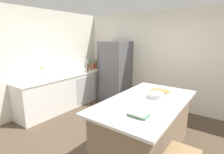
{
  "coord_description": "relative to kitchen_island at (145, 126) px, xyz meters",
  "views": [
    {
      "loc": [
        1.65,
        -2.32,
        1.9
      ],
      "look_at": [
        -0.66,
        0.86,
        1.0
      ],
      "focal_mm": 27.68,
      "sensor_mm": 36.0,
      "label": 1
    }
  ],
  "objects": [
    {
      "name": "ground_plane",
      "position": [
        -0.56,
        -0.11,
        -0.46
      ],
      "size": [
        7.2,
        7.2,
        0.0
      ],
      "primitive_type": "plane",
      "color": "#4C3D2D"
    },
    {
      "name": "wall_rear",
      "position": [
        -0.56,
        2.14,
        0.84
      ],
      "size": [
        6.0,
        0.1,
        2.6
      ],
      "primitive_type": "cube",
      "color": "silver",
      "rests_on": "ground_plane"
    },
    {
      "name": "wall_left",
      "position": [
        -3.01,
        -0.11,
        0.84
      ],
      "size": [
        0.1,
        6.0,
        2.6
      ],
      "primitive_type": "cube",
      "color": "silver",
      "rests_on": "ground_plane"
    },
    {
      "name": "counter_run_left",
      "position": [
        -2.65,
        0.58,
        -0.01
      ],
      "size": [
        0.65,
        2.83,
        0.91
      ],
      "color": "silver",
      "rests_on": "ground_plane"
    },
    {
      "name": "kitchen_island",
      "position": [
        0.0,
        0.0,
        0.0
      ],
      "size": [
        1.09,
        2.0,
        0.92
      ],
      "color": "#8E755B",
      "rests_on": "ground_plane"
    },
    {
      "name": "refrigerator",
      "position": [
        -1.81,
        1.71,
        0.43
      ],
      "size": [
        0.76,
        0.78,
        1.79
      ],
      "color": "#56565B",
      "rests_on": "ground_plane"
    },
    {
      "name": "sink_faucet",
      "position": [
        -2.7,
        0.27,
        0.6
      ],
      "size": [
        0.15,
        0.05,
        0.3
      ],
      "color": "silver",
      "rests_on": "counter_run_left"
    },
    {
      "name": "flower_vase",
      "position": [
        -2.6,
        -0.17,
        0.55
      ],
      "size": [
        0.09,
        0.09,
        0.33
      ],
      "color": "silver",
      "rests_on": "counter_run_left"
    },
    {
      "name": "paper_towel_roll",
      "position": [
        -2.62,
        0.56,
        0.57
      ],
      "size": [
        0.14,
        0.14,
        0.31
      ],
      "color": "gray",
      "rests_on": "counter_run_left"
    },
    {
      "name": "gin_bottle",
      "position": [
        -2.61,
        1.89,
        0.57
      ],
      "size": [
        0.07,
        0.07,
        0.34
      ],
      "color": "#8CB79E",
      "rests_on": "counter_run_left"
    },
    {
      "name": "whiskey_bottle",
      "position": [
        -2.63,
        1.8,
        0.56
      ],
      "size": [
        0.07,
        0.07,
        0.3
      ],
      "color": "brown",
      "rests_on": "counter_run_left"
    },
    {
      "name": "hot_sauce_bottle",
      "position": [
        -2.65,
        1.7,
        0.53
      ],
      "size": [
        0.06,
        0.06,
        0.23
      ],
      "color": "red",
      "rests_on": "counter_run_left"
    },
    {
      "name": "wine_bottle",
      "position": [
        -2.7,
        1.59,
        0.58
      ],
      "size": [
        0.07,
        0.07,
        0.33
      ],
      "color": "#19381E",
      "rests_on": "counter_run_left"
    },
    {
      "name": "vinegar_bottle",
      "position": [
        -2.61,
        1.5,
        0.54
      ],
      "size": [
        0.05,
        0.05,
        0.26
      ],
      "color": "#994C23",
      "rests_on": "counter_run_left"
    },
    {
      "name": "soda_bottle",
      "position": [
        -2.67,
        1.4,
        0.58
      ],
      "size": [
        0.06,
        0.06,
        0.36
      ],
      "color": "silver",
      "rests_on": "counter_run_left"
    },
    {
      "name": "syrup_bottle",
      "position": [
        -2.56,
        1.32,
        0.55
      ],
      "size": [
        0.06,
        0.06,
        0.27
      ],
      "color": "#5B3319",
      "rests_on": "counter_run_left"
    },
    {
      "name": "cookbook_stack",
      "position": [
        0.16,
        -0.58,
        0.48
      ],
      "size": [
        0.26,
        0.18,
        0.06
      ],
      "color": "#4C7F60",
      "rests_on": "kitchen_island"
    },
    {
      "name": "mixing_bowl",
      "position": [
        0.06,
        0.22,
        0.49
      ],
      "size": [
        0.28,
        0.28,
        0.08
      ],
      "color": "#B2B5BA",
      "rests_on": "kitchen_island"
    },
    {
      "name": "cutting_board",
      "position": [
        -0.0,
        0.61,
        0.46
      ],
      "size": [
        0.35,
        0.24,
        0.02
      ],
      "color": "#9E7042",
      "rests_on": "kitchen_island"
    }
  ]
}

